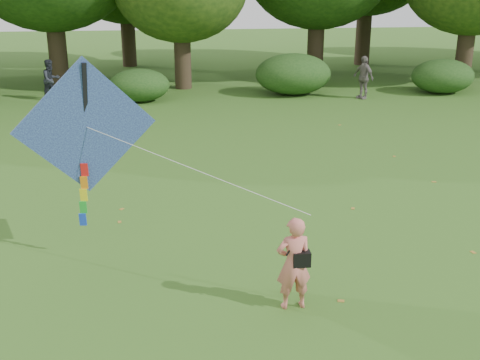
{
  "coord_description": "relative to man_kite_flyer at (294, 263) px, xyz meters",
  "views": [
    {
      "loc": [
        -2.64,
        -9.34,
        5.52
      ],
      "look_at": [
        -1.32,
        2.0,
        1.5
      ],
      "focal_mm": 45.0,
      "sensor_mm": 36.0,
      "label": 1
    }
  ],
  "objects": [
    {
      "name": "bystander_right",
      "position": [
        6.61,
        17.03,
        0.12
      ],
      "size": [
        0.95,
        1.2,
        1.9
      ],
      "primitive_type": "imported",
      "rotation": [
        0.0,
        0.0,
        -1.06
      ],
      "color": "slate",
      "rests_on": "ground"
    },
    {
      "name": "crossbody_bag",
      "position": [
        0.12,
        -0.03,
        0.11
      ],
      "size": [
        0.43,
        0.2,
        0.69
      ],
      "color": "black",
      "rests_on": "ground"
    },
    {
      "name": "ground",
      "position": [
        0.69,
        0.43,
        -0.83
      ],
      "size": [
        100.0,
        100.0,
        0.0
      ],
      "primitive_type": "plane",
      "color": "#265114",
      "rests_on": "ground"
    },
    {
      "name": "bystander_left",
      "position": [
        -7.18,
        18.37,
        0.05
      ],
      "size": [
        1.09,
        1.09,
        1.78
      ],
      "primitive_type": "imported",
      "rotation": [
        0.0,
        0.0,
        0.79
      ],
      "color": "#21252D",
      "rests_on": "ground"
    },
    {
      "name": "fallen_leaves",
      "position": [
        1.42,
        5.06,
        -0.83
      ],
      "size": [
        8.51,
        15.71,
        0.01
      ],
      "color": "olive",
      "rests_on": "ground"
    },
    {
      "name": "man_kite_flyer",
      "position": [
        0.0,
        0.0,
        0.0
      ],
      "size": [
        0.64,
        0.45,
        1.67
      ],
      "primitive_type": "imported",
      "rotation": [
        0.0,
        0.0,
        3.22
      ],
      "color": "#D47064",
      "rests_on": "ground"
    },
    {
      "name": "flying_kite",
      "position": [
        -3.56,
        2.36,
        1.84
      ],
      "size": [
        5.11,
        2.84,
        3.37
      ],
      "color": "#2550A3",
      "rests_on": "ground"
    },
    {
      "name": "shrub_band",
      "position": [
        -0.03,
        18.03,
        0.02
      ],
      "size": [
        39.15,
        3.22,
        1.88
      ],
      "color": "#264919",
      "rests_on": "ground"
    }
  ]
}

